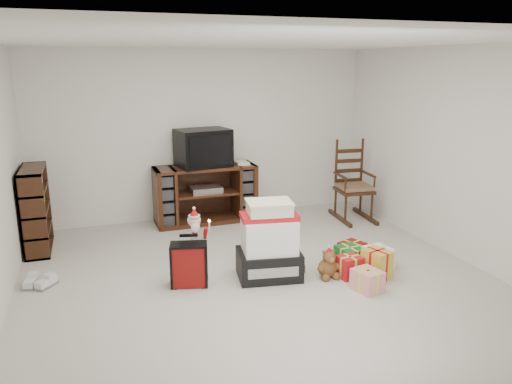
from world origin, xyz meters
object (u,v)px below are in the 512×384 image
Objects in this scene: rocking_chair at (352,191)px; red_suitcase at (189,265)px; santa_figurine at (255,240)px; crt_television at (203,148)px; mrs_claus_figurine at (195,240)px; sneaker_pair at (39,283)px; gift_cluster at (362,261)px; teddy_bear at (328,265)px; tv_stand at (205,194)px; bookshelf at (36,211)px; gift_pile at (269,245)px.

red_suitcase is (-2.81, -1.58, -0.18)m from rocking_chair.
santa_figurine is 0.77× the size of crt_television.
santa_figurine is 0.71m from mrs_claus_figurine.
gift_cluster reaches higher than sneaker_pair.
teddy_bear is at bearing 9.30° from sneaker_pair.
crt_television is at bearing 60.39° from sneaker_pair.
tv_stand is 4.01× the size of sneaker_pair.
santa_figurine is at bearing -25.59° from bookshelf.
red_suitcase is at bearing -145.74° from rocking_chair.
rocking_chair reaches higher than mrs_claus_figurine.
rocking_chair is at bearing -15.17° from tv_stand.
gift_pile is 1.53× the size of red_suitcase.
tv_stand is 1.75× the size of gift_pile.
bookshelf is 1.30× the size of crt_television.
sneaker_pair is (-4.33, -1.09, -0.38)m from rocking_chair.
crt_television is at bearing 98.23° from santa_figurine.
gift_pile reaches higher than tv_stand.
rocking_chair reaches higher than gift_cluster.
mrs_claus_figurine is at bearing -117.49° from crt_television.
bookshelf is at bearing 154.41° from santa_figurine.
santa_figurine is at bearing -145.44° from rocking_chair.
gift_cluster is (1.70, -0.98, -0.12)m from mrs_claus_figurine.
red_suitcase is 1.02m from santa_figurine.
rocking_chair is 2.75m from mrs_claus_figurine.
mrs_claus_figurine is (-0.68, 0.22, 0.01)m from santa_figurine.
rocking_chair is at bearing 43.19° from red_suitcase.
rocking_chair reaches higher than gift_pile.
santa_figurine is (2.48, -1.19, -0.27)m from bookshelf.
gift_pile is (2.46, -1.74, -0.13)m from bookshelf.
bookshelf is at bearing 150.82° from gift_cluster.
teddy_bear is 0.50× the size of mrs_claus_figurine.
mrs_claus_figurine is (-1.27, 0.98, 0.10)m from teddy_bear.
tv_stand is 1.20× the size of rocking_chair.
gift_pile is at bearing -134.82° from rocking_chair.
crt_television is at bearing 86.46° from red_suitcase.
crt_television is (0.66, 2.11, 0.87)m from red_suitcase.
red_suitcase is at bearing 5.70° from sneaker_pair.
gift_pile is (0.20, -2.18, -0.05)m from tv_stand.
tv_stand is at bearing 10.99° from bookshelf.
red_suitcase is 1.73× the size of teddy_bear.
rocking_chair is 2.30m from teddy_bear.
gift_pile is 0.57m from santa_figurine.
mrs_claus_figurine is at bearing -109.23° from tv_stand.
santa_figurine is at bearing 42.55° from red_suitcase.
teddy_bear is (3.07, -1.96, -0.37)m from bookshelf.
gift_cluster is at bearing 0.28° from teddy_bear.
crt_television is (0.45, 1.41, 0.87)m from mrs_claus_figurine.
tv_stand reaches higher than gift_cluster.
tv_stand is 2.32× the size of mrs_claus_figurine.
red_suitcase reaches higher than teddy_bear.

